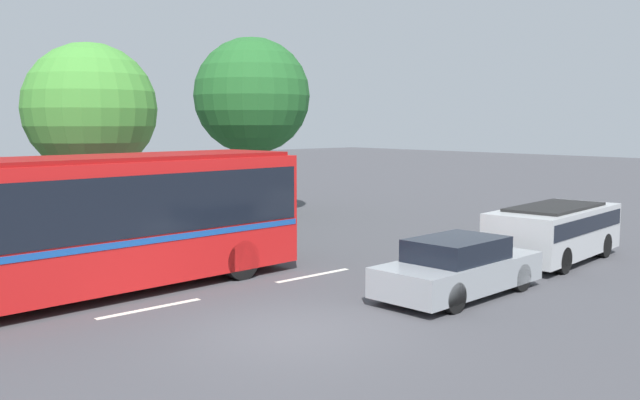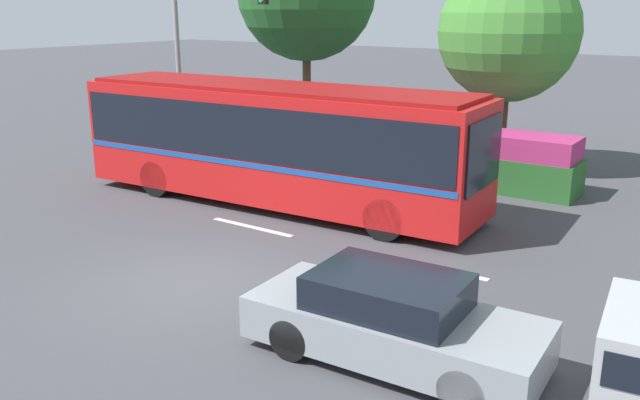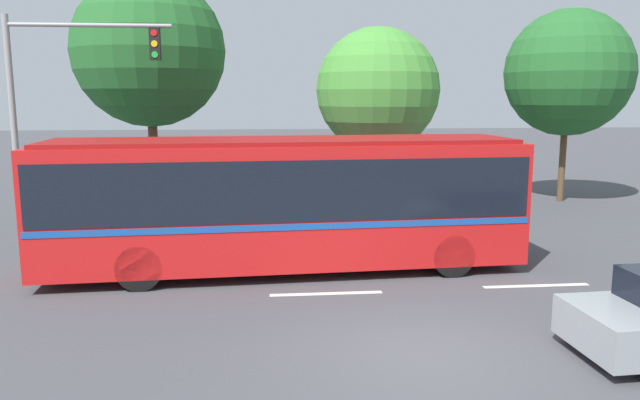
{
  "view_description": "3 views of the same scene",
  "coord_description": "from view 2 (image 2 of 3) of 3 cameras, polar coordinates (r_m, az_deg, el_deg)",
  "views": [
    {
      "loc": [
        -8.02,
        -9.81,
        3.92
      ],
      "look_at": [
        3.25,
        2.84,
        2.03
      ],
      "focal_mm": 38.86,
      "sensor_mm": 36.0,
      "label": 1
    },
    {
      "loc": [
        8.86,
        -8.46,
        5.13
      ],
      "look_at": [
        1.09,
        2.82,
        1.17
      ],
      "focal_mm": 37.79,
      "sensor_mm": 36.0,
      "label": 2
    },
    {
      "loc": [
        -2.53,
        -9.14,
        4.14
      ],
      "look_at": [
        -1.14,
        5.28,
        1.69
      ],
      "focal_mm": 34.36,
      "sensor_mm": 36.0,
      "label": 3
    }
  ],
  "objects": [
    {
      "name": "ground_plane",
      "position": [
        13.28,
        -10.92,
        -6.9
      ],
      "size": [
        140.0,
        140.0,
        0.0
      ],
      "primitive_type": "plane",
      "color": "#444449"
    },
    {
      "name": "sedan_foreground",
      "position": [
        10.18,
        6.15,
        -10.13
      ],
      "size": [
        4.5,
        1.97,
        1.34
      ],
      "rotation": [
        0.0,
        0.0,
        0.05
      ],
      "color": "gray",
      "rests_on": "ground"
    },
    {
      "name": "flowering_hedge",
      "position": [
        21.06,
        8.95,
        4.1
      ],
      "size": [
        9.19,
        1.55,
        1.64
      ],
      "color": "#286028",
      "rests_on": "ground"
    },
    {
      "name": "traffic_light_pole",
      "position": [
        24.62,
        -10.1,
        13.76
      ],
      "size": [
        4.62,
        0.24,
        6.4
      ],
      "color": "gray",
      "rests_on": "ground"
    },
    {
      "name": "city_bus",
      "position": [
        17.78,
        -3.8,
        5.32
      ],
      "size": [
        11.37,
        3.19,
        3.17
      ],
      "rotation": [
        0.0,
        0.0,
        0.05
      ],
      "color": "red",
      "rests_on": "ground"
    },
    {
      "name": "lane_stripe_near",
      "position": [
        13.96,
        9.48,
        -5.62
      ],
      "size": [
        2.4,
        0.16,
        0.01
      ],
      "primitive_type": "cube",
      "color": "silver",
      "rests_on": "ground"
    },
    {
      "name": "lane_stripe_mid",
      "position": [
        16.27,
        -5.77,
        -2.3
      ],
      "size": [
        2.4,
        0.16,
        0.01
      ],
      "primitive_type": "cube",
      "color": "silver",
      "rests_on": "ground"
    },
    {
      "name": "street_tree_centre",
      "position": [
        22.04,
        15.68,
        13.57
      ],
      "size": [
        4.33,
        4.33,
        6.54
      ],
      "color": "brown",
      "rests_on": "ground"
    }
  ]
}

